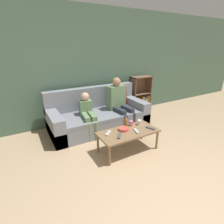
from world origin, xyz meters
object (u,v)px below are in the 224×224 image
object	(u,v)px
tv_remote_0	(119,136)
tv_remote_2	(108,133)
person_adult	(118,99)
bookshelf	(140,98)
cup_far	(139,122)
person_child	(87,111)
tv_remote_3	(151,128)
snack_bowl	(123,129)
bottle	(126,123)
couch	(99,116)
cup_near	(131,123)
tv_remote_1	(136,131)
coffee_table	(128,133)

from	to	relation	value
tv_remote_0	tv_remote_2	bearing A→B (deg)	162.31
person_adult	tv_remote_2	distance (m)	1.25
bookshelf	cup_far	bearing A→B (deg)	-128.45
person_child	tv_remote_3	size ratio (longest dim) A/B	4.92
snack_bowl	bottle	xyz separation A→B (m)	(0.12, 0.10, 0.06)
bookshelf	tv_remote_0	size ratio (longest dim) A/B	6.06
person_child	snack_bowl	xyz separation A→B (m)	(0.31, -0.91, -0.09)
couch	cup_near	world-z (taller)	couch
cup_far	tv_remote_0	bearing A→B (deg)	-160.65
couch	cup_far	size ratio (longest dim) A/B	23.15
tv_remote_1	bottle	size ratio (longest dim) A/B	0.95
tv_remote_2	snack_bowl	distance (m)	0.30
snack_bowl	bookshelf	bearing A→B (deg)	44.14
person_adult	tv_remote_1	size ratio (longest dim) A/B	6.27
couch	person_child	distance (m)	0.42
couch	tv_remote_0	distance (m)	1.24
bookshelf	bottle	xyz separation A→B (m)	(-1.40, -1.37, 0.10)
cup_near	cup_far	size ratio (longest dim) A/B	0.99
couch	person_adult	xyz separation A→B (m)	(0.46, -0.09, 0.35)
person_child	bottle	xyz separation A→B (m)	(0.42, -0.81, -0.03)
bottle	person_child	bearing A→B (deg)	117.58
bookshelf	cup_near	world-z (taller)	bookshelf
bookshelf	tv_remote_2	xyz separation A→B (m)	(-1.81, -1.45, 0.03)
cup_near	tv_remote_3	xyz separation A→B (m)	(0.23, -0.28, -0.04)
tv_remote_1	tv_remote_3	xyz separation A→B (m)	(0.29, -0.03, 0.00)
tv_remote_0	coffee_table	bearing A→B (deg)	57.53
tv_remote_3	bottle	bearing A→B (deg)	116.05
tv_remote_1	couch	bearing A→B (deg)	111.19
snack_bowl	bottle	bearing A→B (deg)	40.76
person_adult	tv_remote_0	bearing A→B (deg)	-126.37
tv_remote_1	bottle	xyz separation A→B (m)	(-0.05, 0.26, 0.07)
bookshelf	tv_remote_1	bearing A→B (deg)	-129.69
cup_near	tv_remote_2	size ratio (longest dim) A/B	0.58
person_child	cup_near	world-z (taller)	person_child
coffee_table	tv_remote_2	size ratio (longest dim) A/B	6.64
bookshelf	cup_near	distance (m)	1.89
couch	tv_remote_3	size ratio (longest dim) A/B	12.46
coffee_table	person_child	world-z (taller)	person_child
coffee_table	bottle	distance (m)	0.22
cup_far	tv_remote_2	xyz separation A→B (m)	(-0.68, -0.03, -0.04)
tv_remote_3	tv_remote_2	bearing A→B (deg)	141.41
cup_near	bottle	xyz separation A→B (m)	(-0.11, 0.01, 0.03)
bookshelf	tv_remote_3	size ratio (longest dim) A/B	5.61
tv_remote_1	person_adult	bearing A→B (deg)	88.77
tv_remote_1	cup_near	bearing A→B (deg)	90.65
bookshelf	tv_remote_2	world-z (taller)	bookshelf
cup_far	snack_bowl	distance (m)	0.39
cup_far	tv_remote_1	xyz separation A→B (m)	(-0.22, -0.20, -0.04)
bookshelf	tv_remote_1	world-z (taller)	bookshelf
couch	person_adult	bearing A→B (deg)	-11.48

